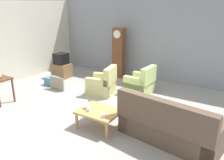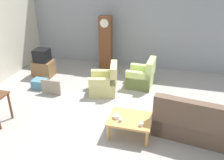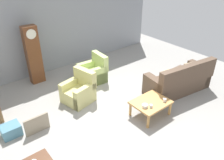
{
  "view_description": "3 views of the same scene",
  "coord_description": "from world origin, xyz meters",
  "px_view_note": "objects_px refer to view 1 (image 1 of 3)",
  "views": [
    {
      "loc": [
        3.25,
        -4.56,
        2.8
      ],
      "look_at": [
        0.1,
        0.48,
        0.81
      ],
      "focal_mm": 37.04,
      "sensor_mm": 36.0,
      "label": 1
    },
    {
      "loc": [
        1.19,
        -5.13,
        3.57
      ],
      "look_at": [
        -0.21,
        0.19,
        0.93
      ],
      "focal_mm": 39.54,
      "sensor_mm": 36.0,
      "label": 2
    },
    {
      "loc": [
        -3.43,
        -3.74,
        3.85
      ],
      "look_at": [
        -0.27,
        0.17,
        0.98
      ],
      "focal_mm": 36.28,
      "sensor_mm": 36.0,
      "label": 3
    }
  ],
  "objects_px": {
    "couch_floral": "(168,126)",
    "grandfather_clock": "(119,53)",
    "tv_crt": "(61,59)",
    "bowl_white_stacked": "(87,107)",
    "cup_white_porcelain": "(104,115)",
    "tv_stand_cabinet": "(62,70)",
    "armchair_olive_near": "(103,85)",
    "storage_box_blue": "(52,81)",
    "framed_picture_leaning": "(57,84)",
    "armchair_olive_far": "(140,84)",
    "cup_blue_rimmed": "(89,110)",
    "coffee_table_wood": "(99,113)"
  },
  "relations": [
    {
      "from": "framed_picture_leaning",
      "to": "couch_floral",
      "type": "bearing_deg",
      "value": -13.41
    },
    {
      "from": "cup_white_porcelain",
      "to": "framed_picture_leaning",
      "type": "bearing_deg",
      "value": 153.03
    },
    {
      "from": "couch_floral",
      "to": "storage_box_blue",
      "type": "relative_size",
      "value": 5.09
    },
    {
      "from": "storage_box_blue",
      "to": "bowl_white_stacked",
      "type": "height_order",
      "value": "bowl_white_stacked"
    },
    {
      "from": "armchair_olive_near",
      "to": "tv_stand_cabinet",
      "type": "xyz_separation_m",
      "value": [
        -2.38,
        0.65,
        -0.04
      ]
    },
    {
      "from": "armchair_olive_near",
      "to": "cup_white_porcelain",
      "type": "height_order",
      "value": "armchair_olive_near"
    },
    {
      "from": "cup_white_porcelain",
      "to": "bowl_white_stacked",
      "type": "xyz_separation_m",
      "value": [
        -0.58,
        0.15,
        -0.0
      ]
    },
    {
      "from": "cup_white_porcelain",
      "to": "bowl_white_stacked",
      "type": "height_order",
      "value": "cup_white_porcelain"
    },
    {
      "from": "storage_box_blue",
      "to": "cup_blue_rimmed",
      "type": "xyz_separation_m",
      "value": [
        2.97,
        -1.72,
        0.32
      ]
    },
    {
      "from": "storage_box_blue",
      "to": "cup_blue_rimmed",
      "type": "height_order",
      "value": "cup_blue_rimmed"
    },
    {
      "from": "tv_crt",
      "to": "framed_picture_leaning",
      "type": "distance_m",
      "value": 1.54
    },
    {
      "from": "coffee_table_wood",
      "to": "grandfather_clock",
      "type": "xyz_separation_m",
      "value": [
        -1.61,
        3.63,
        0.6
      ]
    },
    {
      "from": "armchair_olive_near",
      "to": "framed_picture_leaning",
      "type": "xyz_separation_m",
      "value": [
        -1.51,
        -0.51,
        -0.08
      ]
    },
    {
      "from": "framed_picture_leaning",
      "to": "armchair_olive_near",
      "type": "bearing_deg",
      "value": 18.75
    },
    {
      "from": "grandfather_clock",
      "to": "storage_box_blue",
      "type": "bearing_deg",
      "value": -126.57
    },
    {
      "from": "grandfather_clock",
      "to": "cup_white_porcelain",
      "type": "height_order",
      "value": "grandfather_clock"
    },
    {
      "from": "couch_floral",
      "to": "tv_stand_cabinet",
      "type": "distance_m",
      "value": 5.5
    },
    {
      "from": "couch_floral",
      "to": "tv_crt",
      "type": "bearing_deg",
      "value": 156.94
    },
    {
      "from": "tv_crt",
      "to": "bowl_white_stacked",
      "type": "relative_size",
      "value": 3.19
    },
    {
      "from": "couch_floral",
      "to": "grandfather_clock",
      "type": "relative_size",
      "value": 1.15
    },
    {
      "from": "tv_stand_cabinet",
      "to": "armchair_olive_near",
      "type": "bearing_deg",
      "value": -15.2
    },
    {
      "from": "coffee_table_wood",
      "to": "grandfather_clock",
      "type": "bearing_deg",
      "value": 113.92
    },
    {
      "from": "armchair_olive_near",
      "to": "armchair_olive_far",
      "type": "height_order",
      "value": "same"
    },
    {
      "from": "armchair_olive_near",
      "to": "armchair_olive_far",
      "type": "relative_size",
      "value": 1.01
    },
    {
      "from": "tv_crt",
      "to": "armchair_olive_far",
      "type": "bearing_deg",
      "value": 1.03
    },
    {
      "from": "armchair_olive_near",
      "to": "cup_blue_rimmed",
      "type": "height_order",
      "value": "armchair_olive_near"
    },
    {
      "from": "tv_crt",
      "to": "cup_white_porcelain",
      "type": "distance_m",
      "value": 4.61
    },
    {
      "from": "armchair_olive_near",
      "to": "tv_stand_cabinet",
      "type": "distance_m",
      "value": 2.47
    },
    {
      "from": "coffee_table_wood",
      "to": "framed_picture_leaning",
      "type": "xyz_separation_m",
      "value": [
        -2.62,
        1.26,
        -0.14
      ]
    },
    {
      "from": "storage_box_blue",
      "to": "cup_white_porcelain",
      "type": "bearing_deg",
      "value": -27.18
    },
    {
      "from": "couch_floral",
      "to": "tv_stand_cabinet",
      "type": "xyz_separation_m",
      "value": [
        -5.06,
        2.16,
        -0.09
      ]
    },
    {
      "from": "armchair_olive_near",
      "to": "storage_box_blue",
      "type": "height_order",
      "value": "armchair_olive_near"
    },
    {
      "from": "cup_white_porcelain",
      "to": "cup_blue_rimmed",
      "type": "relative_size",
      "value": 1.16
    },
    {
      "from": "tv_crt",
      "to": "couch_floral",
      "type": "bearing_deg",
      "value": -23.06
    },
    {
      "from": "storage_box_blue",
      "to": "cup_white_porcelain",
      "type": "height_order",
      "value": "cup_white_porcelain"
    },
    {
      "from": "couch_floral",
      "to": "armchair_olive_near",
      "type": "height_order",
      "value": "couch_floral"
    },
    {
      "from": "couch_floral",
      "to": "bowl_white_stacked",
      "type": "bearing_deg",
      "value": -170.03
    },
    {
      "from": "cup_white_porcelain",
      "to": "tv_crt",
      "type": "bearing_deg",
      "value": 145.11
    },
    {
      "from": "tv_crt",
      "to": "cup_white_porcelain",
      "type": "xyz_separation_m",
      "value": [
        3.78,
        -2.63,
        -0.28
      ]
    },
    {
      "from": "tv_stand_cabinet",
      "to": "framed_picture_leaning",
      "type": "relative_size",
      "value": 1.13
    },
    {
      "from": "couch_floral",
      "to": "grandfather_clock",
      "type": "height_order",
      "value": "grandfather_clock"
    },
    {
      "from": "couch_floral",
      "to": "grandfather_clock",
      "type": "bearing_deg",
      "value": 133.34
    },
    {
      "from": "storage_box_blue",
      "to": "framed_picture_leaning",
      "type": "bearing_deg",
      "value": -28.31
    },
    {
      "from": "coffee_table_wood",
      "to": "cup_blue_rimmed",
      "type": "relative_size",
      "value": 12.33
    },
    {
      "from": "armchair_olive_far",
      "to": "tv_crt",
      "type": "height_order",
      "value": "tv_crt"
    },
    {
      "from": "armchair_olive_near",
      "to": "bowl_white_stacked",
      "type": "distance_m",
      "value": 2.02
    },
    {
      "from": "coffee_table_wood",
      "to": "tv_stand_cabinet",
      "type": "relative_size",
      "value": 1.41
    },
    {
      "from": "coffee_table_wood",
      "to": "framed_picture_leaning",
      "type": "distance_m",
      "value": 2.91
    },
    {
      "from": "cup_white_porcelain",
      "to": "storage_box_blue",
      "type": "bearing_deg",
      "value": 152.82
    },
    {
      "from": "armchair_olive_near",
      "to": "bowl_white_stacked",
      "type": "relative_size",
      "value": 6.2
    }
  ]
}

